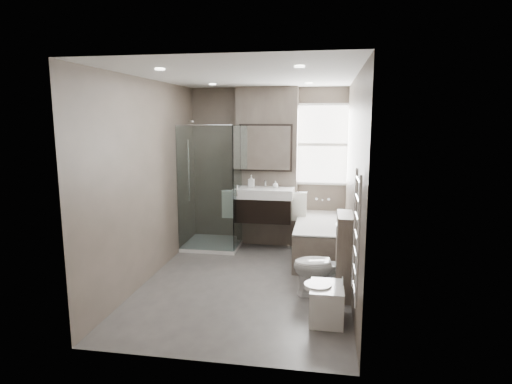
% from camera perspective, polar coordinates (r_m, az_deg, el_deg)
% --- Properties ---
extents(room, '(2.70, 3.90, 2.70)m').
position_cam_1_polar(room, '(5.37, -1.18, 1.21)').
color(room, '#54504D').
rests_on(room, ground).
extents(vanity_pier, '(1.00, 0.25, 2.60)m').
position_cam_1_polar(vanity_pier, '(7.11, 1.48, 3.35)').
color(vanity_pier, '#61564C').
rests_on(vanity_pier, ground).
extents(vanity, '(0.95, 0.47, 0.66)m').
position_cam_1_polar(vanity, '(6.85, 1.05, -1.63)').
color(vanity, black).
rests_on(vanity, vanity_pier).
extents(mirror_cabinet, '(0.86, 0.08, 0.76)m').
position_cam_1_polar(mirror_cabinet, '(6.91, 1.30, 5.91)').
color(mirror_cabinet, black).
rests_on(mirror_cabinet, vanity_pier).
extents(towel_left, '(0.24, 0.06, 0.44)m').
position_cam_1_polar(towel_left, '(6.94, -3.55, -1.68)').
color(towel_left, white).
rests_on(towel_left, vanity_pier).
extents(towel_right, '(0.24, 0.06, 0.44)m').
position_cam_1_polar(towel_right, '(6.78, 5.71, -1.99)').
color(towel_right, white).
rests_on(towel_right, vanity_pier).
extents(shower_enclosure, '(0.90, 0.90, 2.00)m').
position_cam_1_polar(shower_enclosure, '(6.98, -5.17, -3.55)').
color(shower_enclosure, white).
rests_on(shower_enclosure, ground).
extents(bathtub, '(0.75, 1.60, 0.57)m').
position_cam_1_polar(bathtub, '(6.57, 8.67, -6.08)').
color(bathtub, '#61564C').
rests_on(bathtub, ground).
extents(window, '(0.98, 0.06, 1.33)m').
position_cam_1_polar(window, '(7.10, 8.86, 6.27)').
color(window, white).
rests_on(window, room).
extents(toilet, '(0.75, 0.49, 0.72)m').
position_cam_1_polar(toilet, '(5.25, 8.92, -9.72)').
color(toilet, white).
rests_on(toilet, ground).
extents(cistern_box, '(0.19, 0.55, 1.00)m').
position_cam_1_polar(cistern_box, '(5.23, 11.62, -8.26)').
color(cistern_box, '#61564C').
rests_on(cistern_box, ground).
extents(bidet, '(0.41, 0.48, 0.50)m').
position_cam_1_polar(bidet, '(4.68, 9.31, -14.30)').
color(bidet, white).
rests_on(bidet, ground).
extents(towel_radiator, '(0.03, 0.49, 1.10)m').
position_cam_1_polar(towel_radiator, '(3.76, 13.25, -5.67)').
color(towel_radiator, silver).
rests_on(towel_radiator, room).
extents(soap_bottle_a, '(0.09, 0.09, 0.20)m').
position_cam_1_polar(soap_bottle_a, '(6.87, -0.63, 1.45)').
color(soap_bottle_a, white).
rests_on(soap_bottle_a, vanity).
extents(soap_bottle_b, '(0.09, 0.09, 0.12)m').
position_cam_1_polar(soap_bottle_b, '(6.82, 2.61, 1.01)').
color(soap_bottle_b, white).
rests_on(soap_bottle_b, vanity).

